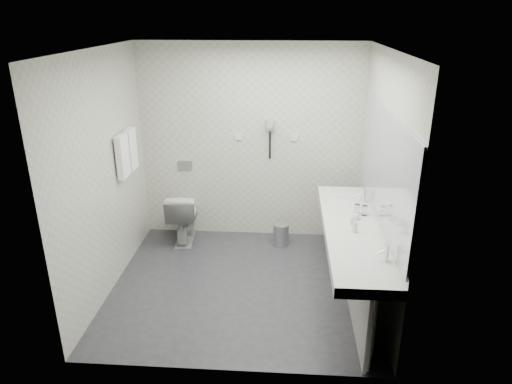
{
  "coord_description": "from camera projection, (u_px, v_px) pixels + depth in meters",
  "views": [
    {
      "loc": [
        0.46,
        -4.34,
        2.82
      ],
      "look_at": [
        0.15,
        0.15,
        1.05
      ],
      "focal_mm": 32.36,
      "sensor_mm": 36.0,
      "label": 1
    }
  ],
  "objects": [
    {
      "name": "floor",
      "position": [
        242.0,
        285.0,
        5.09
      ],
      "size": [
        2.8,
        2.8,
        0.0
      ],
      "primitive_type": "plane",
      "color": "#2C2B30",
      "rests_on": "ground"
    },
    {
      "name": "glass_right",
      "position": [
        365.0,
        210.0,
        4.75
      ],
      "size": [
        0.07,
        0.07,
        0.11
      ],
      "primitive_type": "cylinder",
      "rotation": [
        0.0,
        0.0,
        0.15
      ],
      "color": "silver",
      "rests_on": "vanity_counter"
    },
    {
      "name": "faucet_near",
      "position": [
        386.0,
        253.0,
        3.88
      ],
      "size": [
        0.04,
        0.04,
        0.15
      ],
      "primitive_type": "cylinder",
      "color": "silver",
      "rests_on": "vanity_counter"
    },
    {
      "name": "ceiling",
      "position": [
        238.0,
        49.0,
        4.17
      ],
      "size": [
        2.8,
        2.8,
        0.0
      ],
      "primitive_type": "plane",
      "rotation": [
        3.14,
        0.0,
        0.0
      ],
      "color": "silver",
      "rests_on": "wall_back"
    },
    {
      "name": "wall_front",
      "position": [
        223.0,
        238.0,
        3.43
      ],
      "size": [
        2.8,
        0.0,
        2.8
      ],
      "primitive_type": "plane",
      "rotation": [
        -1.57,
        0.0,
        0.0
      ],
      "color": "beige",
      "rests_on": "floor"
    },
    {
      "name": "dryer_cradle",
      "position": [
        270.0,
        125.0,
        5.7
      ],
      "size": [
        0.1,
        0.04,
        0.14
      ],
      "primitive_type": "cube",
      "color": "#929298",
      "rests_on": "wall_back"
    },
    {
      "name": "wall_back",
      "position": [
        250.0,
        144.0,
        5.84
      ],
      "size": [
        2.8,
        0.0,
        2.8
      ],
      "primitive_type": "plane",
      "rotation": [
        1.57,
        0.0,
        0.0
      ],
      "color": "beige",
      "rests_on": "floor"
    },
    {
      "name": "towel_rail",
      "position": [
        124.0,
        134.0,
        5.12
      ],
      "size": [
        0.02,
        0.62,
        0.02
      ],
      "primitive_type": "cylinder",
      "rotation": [
        1.57,
        0.0,
        0.0
      ],
      "color": "silver",
      "rests_on": "wall_left"
    },
    {
      "name": "switch_plate_a",
      "position": [
        238.0,
        136.0,
        5.8
      ],
      "size": [
        0.09,
        0.02,
        0.09
      ],
      "primitive_type": "cube",
      "color": "silver",
      "rests_on": "wall_back"
    },
    {
      "name": "vanity_post_near",
      "position": [
        371.0,
        335.0,
        3.73
      ],
      "size": [
        0.06,
        0.06,
        0.75
      ],
      "primitive_type": "cylinder",
      "color": "silver",
      "rests_on": "floor"
    },
    {
      "name": "soap_bottle_b",
      "position": [
        357.0,
        215.0,
        4.67
      ],
      "size": [
        0.08,
        0.08,
        0.09
      ],
      "primitive_type": "imported",
      "rotation": [
        0.0,
        0.0,
        -0.21
      ],
      "color": "silver",
      "rests_on": "vanity_counter"
    },
    {
      "name": "dryer_barrel",
      "position": [
        270.0,
        124.0,
        5.63
      ],
      "size": [
        0.08,
        0.14,
        0.08
      ],
      "primitive_type": "cylinder",
      "rotation": [
        1.57,
        0.0,
        0.0
      ],
      "color": "#929298",
      "rests_on": "dryer_cradle"
    },
    {
      "name": "vanity_panel",
      "position": [
        351.0,
        269.0,
        4.69
      ],
      "size": [
        0.03,
        2.15,
        0.75
      ],
      "primitive_type": "cube",
      "color": "gray",
      "rests_on": "floor"
    },
    {
      "name": "switch_plate_b",
      "position": [
        294.0,
        137.0,
        5.76
      ],
      "size": [
        0.09,
        0.02,
        0.09
      ],
      "primitive_type": "cube",
      "color": "silver",
      "rests_on": "wall_back"
    },
    {
      "name": "toilet",
      "position": [
        183.0,
        216.0,
        5.98
      ],
      "size": [
        0.43,
        0.7,
        0.68
      ],
      "primitive_type": "imported",
      "rotation": [
        0.0,
        0.0,
        3.21
      ],
      "color": "silver",
      "rests_on": "floor"
    },
    {
      "name": "soap_bottle_a",
      "position": [
        353.0,
        219.0,
        4.55
      ],
      "size": [
        0.05,
        0.05,
        0.11
      ],
      "primitive_type": "imported",
      "rotation": [
        0.0,
        0.0,
        0.02
      ],
      "color": "silver",
      "rests_on": "vanity_counter"
    },
    {
      "name": "basin_far",
      "position": [
        345.0,
        202.0,
        5.13
      ],
      "size": [
        0.4,
        0.31,
        0.05
      ],
      "primitive_type": "ellipsoid",
      "color": "silver",
      "rests_on": "vanity_counter"
    },
    {
      "name": "basin_near",
      "position": [
        362.0,
        261.0,
        3.92
      ],
      "size": [
        0.4,
        0.31,
        0.05
      ],
      "primitive_type": "ellipsoid",
      "color": "silver",
      "rests_on": "vanity_counter"
    },
    {
      "name": "soap_bottle_c",
      "position": [
        355.0,
        226.0,
        4.38
      ],
      "size": [
        0.06,
        0.06,
        0.13
      ],
      "primitive_type": "imported",
      "rotation": [
        0.0,
        0.0,
        -0.15
      ],
      "color": "silver",
      "rests_on": "vanity_counter"
    },
    {
      "name": "faucet_far",
      "position": [
        363.0,
        195.0,
        5.09
      ],
      "size": [
        0.04,
        0.04,
        0.15
      ],
      "primitive_type": "cylinder",
      "color": "silver",
      "rests_on": "vanity_counter"
    },
    {
      "name": "wall_right",
      "position": [
        381.0,
        182.0,
        4.54
      ],
      "size": [
        0.0,
        2.6,
        2.6
      ],
      "primitive_type": "plane",
      "rotation": [
        1.57,
        0.0,
        -1.57
      ],
      "color": "beige",
      "rests_on": "floor"
    },
    {
      "name": "glass_left",
      "position": [
        357.0,
        209.0,
        4.77
      ],
      "size": [
        0.08,
        0.08,
        0.11
      ],
      "primitive_type": "cylinder",
      "rotation": [
        0.0,
        0.0,
        -0.43
      ],
      "color": "silver",
      "rests_on": "vanity_counter"
    },
    {
      "name": "flush_plate",
      "position": [
        185.0,
        165.0,
        5.99
      ],
      "size": [
        0.18,
        0.02,
        0.12
      ],
      "primitive_type": "cube",
      "color": "#B2B5BA",
      "rests_on": "wall_back"
    },
    {
      "name": "dryer_cord",
      "position": [
        270.0,
        145.0,
        5.78
      ],
      "size": [
        0.02,
        0.02,
        0.35
      ],
      "primitive_type": "cylinder",
      "color": "black",
      "rests_on": "dryer_cradle"
    },
    {
      "name": "bin_lid",
      "position": [
        281.0,
        225.0,
        5.86
      ],
      "size": [
        0.2,
        0.2,
        0.02
      ],
      "primitive_type": "cylinder",
      "color": "#B2B5BA",
      "rests_on": "pedal_bin"
    },
    {
      "name": "towel_far",
      "position": [
        131.0,
        149.0,
        5.33
      ],
      "size": [
        0.07,
        0.24,
        0.48
      ],
      "primitive_type": "cube",
      "color": "white",
      "rests_on": "towel_rail"
    },
    {
      "name": "vanity_post_far",
      "position": [
        343.0,
        225.0,
        5.66
      ],
      "size": [
        0.06,
        0.06,
        0.75
      ],
      "primitive_type": "cylinder",
      "color": "silver",
      "rests_on": "floor"
    },
    {
      "name": "vanity_counter",
      "position": [
        352.0,
        231.0,
        4.54
      ],
      "size": [
        0.55,
        2.2,
        0.1
      ],
      "primitive_type": "cube",
      "color": "silver",
      "rests_on": "floor"
    },
    {
      "name": "wall_left",
      "position": [
        104.0,
        175.0,
        4.72
      ],
      "size": [
        0.0,
        2.6,
        2.6
      ],
      "primitive_type": "plane",
      "rotation": [
        1.57,
        0.0,
        1.57
      ],
      "color": "beige",
      "rests_on": "floor"
    },
    {
      "name": "towel_near",
      "position": [
        123.0,
        156.0,
        5.07
      ],
      "size": [
        0.07,
        0.24,
        0.48
      ],
      "primitive_type": "cube",
      "color": "white",
      "rests_on": "towel_rail"
    },
    {
      "name": "mirror",
      "position": [
        386.0,
        169.0,
        4.29
      ],
      "size": [
        0.02,
        2.2,
        1.05
      ],
      "primitive_type": "cube",
      "color": "#B2BCC6",
      "rests_on": "wall_right"
    },
    {
      "name": "pedal_bin",
      "position": [
        281.0,
        235.0,
        5.91
      ],
      "size": [
        0.24,
        0.24,
        0.28
      ],
      "primitive_type": "cylinder",
      "rotation": [
        0.0,
        0.0,
        0.24
      ],
      "color": "#B2B5BA",
      "rests_on": "floor"
    }
  ]
}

